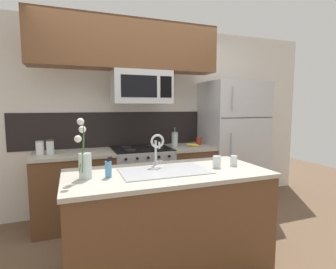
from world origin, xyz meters
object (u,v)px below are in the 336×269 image
flower_vase (85,162)px  stove_range (142,182)px  storage_jar_tall (40,148)px  dish_soap_bottle (108,169)px  banana_bunch (194,145)px  sink_faucet (157,145)px  storage_jar_medium (50,147)px  drinking_glass (217,162)px  french_press (175,139)px  coffee_tin (199,141)px  microwave (141,87)px  spare_glass (234,161)px  refrigerator (232,143)px

flower_vase → stove_range: bearing=58.0°
storage_jar_tall → flower_vase: (0.44, -1.27, 0.06)m
stove_range → dish_soap_bottle: (-0.60, -1.27, 0.52)m
storage_jar_tall → banana_bunch: 1.96m
sink_faucet → storage_jar_tall: bearing=136.3°
storage_jar_medium → drinking_glass: bearing=-40.4°
french_press → drinking_glass: (-0.12, -1.34, -0.05)m
french_press → drinking_glass: bearing=-95.0°
french_press → coffee_tin: french_press is taller
coffee_tin → drinking_glass: (-0.49, -1.33, -0.00)m
banana_bunch → drinking_glass: bearing=-106.2°
microwave → spare_glass: microwave is taller
storage_jar_medium → coffee_tin: bearing=1.7°
dish_soap_bottle → refrigerator: bearing=32.6°
refrigerator → drinking_glass: (-1.04, -1.30, 0.05)m
stove_range → french_press: french_press is taller
storage_jar_medium → flower_vase: (0.33, -1.24, 0.05)m
stove_range → refrigerator: size_ratio=0.51×
french_press → drinking_glass: french_press is taller
coffee_tin → flower_vase: 2.10m
french_press → flower_vase: flower_vase is taller
stove_range → coffee_tin: size_ratio=8.45×
drinking_glass → spare_glass: size_ratio=1.13×
stove_range → microwave: 1.25m
banana_bunch → coffee_tin: coffee_tin is taller
dish_soap_bottle → sink_faucet: bearing=26.2°
dish_soap_bottle → flower_vase: (-0.18, 0.03, 0.07)m
stove_range → flower_vase: (-0.78, -1.25, 0.58)m
flower_vase → dish_soap_bottle: bearing=-8.5°
flower_vase → refrigerator: bearing=29.9°
refrigerator → banana_bunch: (-0.69, -0.08, 0.02)m
spare_glass → flower_vase: flower_vase is taller
storage_jar_tall → storage_jar_medium: size_ratio=0.91×
french_press → sink_faucet: bearing=-119.4°
stove_range → banana_bunch: 0.88m
dish_soap_bottle → microwave: bearing=64.4°
spare_glass → microwave: bearing=114.8°
storage_jar_medium → sink_faucet: (0.99, -1.03, 0.11)m
french_press → dish_soap_bottle: size_ratio=1.62×
refrigerator → spare_glass: size_ratio=19.12×
storage_jar_tall → coffee_tin: storage_jar_tall is taller
stove_range → spare_glass: (0.58, -1.27, 0.50)m
banana_bunch → flower_vase: 1.93m
stove_range → spare_glass: spare_glass is taller
stove_range → coffee_tin: (0.88, 0.05, 0.50)m
storage_jar_medium → banana_bunch: (1.85, -0.05, -0.06)m
storage_jar_medium → sink_faucet: 1.43m
microwave → banana_bunch: 1.08m
coffee_tin → french_press: bearing=178.5°
microwave → coffee_tin: size_ratio=6.77×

